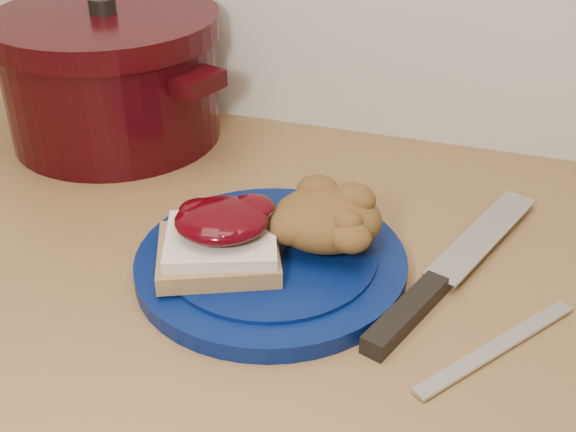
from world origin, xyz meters
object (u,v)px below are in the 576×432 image
(plate, at_px, (271,263))
(butter_knife, at_px, (497,347))
(dutch_oven, at_px, (112,76))
(chef_knife, at_px, (429,290))
(pepper_grinder, at_px, (49,84))

(plate, relative_size, butter_knife, 1.40)
(plate, xyz_separation_m, butter_knife, (0.21, -0.05, -0.00))
(dutch_oven, bearing_deg, plate, -37.61)
(butter_knife, bearing_deg, chef_knife, 87.28)
(chef_knife, bearing_deg, dutch_oven, 83.21)
(chef_knife, bearing_deg, plate, 111.31)
(pepper_grinder, bearing_deg, chef_knife, -19.94)
(pepper_grinder, bearing_deg, plate, -27.79)
(butter_knife, xyz_separation_m, dutch_oven, (-0.49, 0.26, 0.08))
(butter_knife, height_order, pepper_grinder, pepper_grinder)
(butter_knife, relative_size, dutch_oven, 0.53)
(dutch_oven, xyz_separation_m, pepper_grinder, (-0.07, -0.03, -0.01))
(chef_knife, distance_m, dutch_oven, 0.48)
(butter_knife, distance_m, dutch_oven, 0.56)
(plate, relative_size, pepper_grinder, 1.78)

